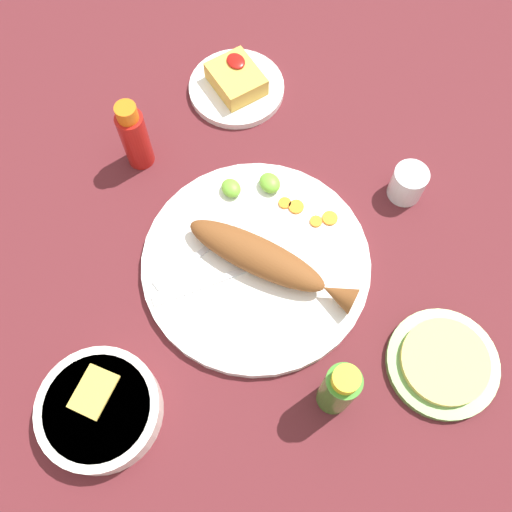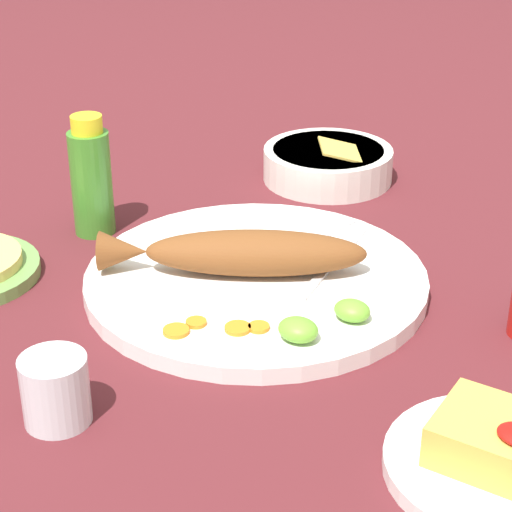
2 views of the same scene
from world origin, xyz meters
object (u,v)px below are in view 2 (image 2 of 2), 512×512
Objects in this scene: main_plate at (256,280)px; fork_near at (309,241)px; salt_cup at (56,394)px; side_plate_fries at (496,467)px; fried_fish at (240,253)px; fork_far at (337,256)px; hot_sauce_bottle_green at (91,179)px; guacamole_bowl at (328,162)px.

main_plate is 1.98× the size of fork_near.
salt_cup is 0.35× the size of side_plate_fries.
fork_near is (0.01, 0.09, 0.01)m from main_plate.
side_plate_fries is (0.33, -0.15, -0.03)m from fried_fish.
fork_near is 1.00× the size of fork_far.
hot_sauce_bottle_green reaches higher than side_plate_fries.
main_plate is 2.51× the size of hot_sauce_bottle_green.
fried_fish reaches higher than fork_near.
hot_sauce_bottle_green is at bearing 176.22° from main_plate.
fried_fish is 0.11m from fork_near.
fork_near is 1.06× the size of guacamole_bowl.
side_plate_fries is at bearing 21.06° from salt_cup.
guacamole_bowl is at bearing 95.77° from salt_cup.
fork_far is at bearing 54.15° from main_plate.
guacamole_bowl is at bearing 70.91° from fried_fish.
side_plate_fries is (0.32, -0.16, -0.00)m from main_plate.
main_plate is at bearing -177.62° from fork_near.
guacamole_bowl is at bearing 130.47° from side_plate_fries.
fried_fish is (-0.01, -0.01, 0.03)m from main_plate.
fork_near is 0.27m from hot_sauce_bottle_green.
fork_far is (0.07, 0.09, -0.02)m from fried_fish.
salt_cup is at bearing -93.81° from main_plate.
fried_fish reaches higher than guacamole_bowl.
hot_sauce_bottle_green reaches higher than fork_far.
fried_fish is at bearing -149.50° from main_plate.
side_plate_fries is at bearing -49.53° from guacamole_bowl.
main_plate is 2.08× the size of side_plate_fries.
fork_near is at bearing 63.41° from fork_far.
hot_sauce_bottle_green reaches higher than fork_near.
side_plate_fries is at bearing -119.26° from fork_near.
fork_near is (0.03, 0.10, -0.02)m from fried_fish.
fork_far is 3.03× the size of salt_cup.
main_plate is 2.09× the size of guacamole_bowl.
guacamole_bowl is (0.16, 0.29, -0.04)m from hot_sauce_bottle_green.
fried_fish is 0.11m from fork_far.
hot_sauce_bottle_green is at bearing 162.89° from side_plate_fries.
guacamole_bowl is (-0.06, 0.60, -0.00)m from salt_cup.
hot_sauce_bottle_green is at bearing 116.93° from fork_near.
salt_cup is (-0.00, -0.28, -0.01)m from fried_fish.
fork_near is 0.24m from guacamole_bowl.
hot_sauce_bottle_green is 0.59m from side_plate_fries.
fork_near reaches higher than side_plate_fries.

